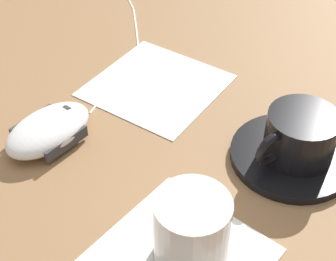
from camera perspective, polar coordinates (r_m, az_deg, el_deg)
ground_plane at (r=0.61m, az=1.40°, el=-3.07°), size 3.00×3.00×0.00m
saucer at (r=0.62m, az=13.49°, el=-2.73°), size 0.14×0.14×0.01m
coffee_cup at (r=0.60m, az=14.35°, el=-0.55°), size 0.11×0.08×0.06m
computer_mouse at (r=0.63m, az=-13.12°, el=0.09°), size 0.12×0.08×0.03m
mouse_cable at (r=0.82m, az=-4.99°, el=10.49°), size 0.27×0.28×0.00m
napkin_under_glass at (r=0.52m, az=1.22°, el=-13.91°), size 0.17×0.17×0.00m
drinking_glass at (r=0.49m, az=2.64°, el=-10.99°), size 0.07×0.07×0.08m
napkin_spare at (r=0.71m, az=-1.28°, el=5.06°), size 0.20×0.20×0.00m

